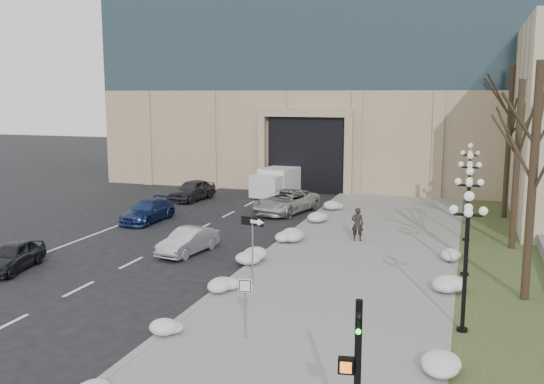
{
  "coord_description": "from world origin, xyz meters",
  "views": [
    {
      "loc": [
        8.23,
        -13.9,
        7.84
      ],
      "look_at": [
        0.02,
        11.2,
        3.5
      ],
      "focal_mm": 40.0,
      "sensor_mm": 36.0,
      "label": 1
    }
  ],
  "objects_px": {
    "car_d": "(286,202)",
    "car_e": "(192,190)",
    "car_a": "(12,256)",
    "keep_sign": "(245,296)",
    "car_c": "(148,211)",
    "lamppost_c": "(469,185)",
    "one_way_sign": "(256,230)",
    "car_b": "(188,241)",
    "box_truck": "(282,181)",
    "pedestrian": "(357,224)",
    "lamppost_a": "(467,243)",
    "lamppost_d": "(469,170)",
    "lamppost_b": "(468,207)"
  },
  "relations": [
    {
      "from": "keep_sign",
      "to": "lamppost_a",
      "type": "height_order",
      "value": "lamppost_a"
    },
    {
      "from": "car_c",
      "to": "lamppost_d",
      "type": "height_order",
      "value": "lamppost_d"
    },
    {
      "from": "pedestrian",
      "to": "lamppost_a",
      "type": "xyz_separation_m",
      "value": [
        5.48,
        -11.11,
        2.07
      ]
    },
    {
      "from": "car_b",
      "to": "car_c",
      "type": "xyz_separation_m",
      "value": [
        -5.68,
        6.07,
        0.03
      ]
    },
    {
      "from": "car_b",
      "to": "lamppost_a",
      "type": "xyz_separation_m",
      "value": [
        12.99,
        -6.34,
        2.45
      ]
    },
    {
      "from": "car_a",
      "to": "pedestrian",
      "type": "height_order",
      "value": "pedestrian"
    },
    {
      "from": "car_c",
      "to": "box_truck",
      "type": "relative_size",
      "value": 0.66
    },
    {
      "from": "car_b",
      "to": "car_e",
      "type": "height_order",
      "value": "car_e"
    },
    {
      "from": "keep_sign",
      "to": "lamppost_d",
      "type": "height_order",
      "value": "lamppost_d"
    },
    {
      "from": "car_d",
      "to": "car_e",
      "type": "height_order",
      "value": "same"
    },
    {
      "from": "pedestrian",
      "to": "lamppost_b",
      "type": "bearing_deg",
      "value": 132.32
    },
    {
      "from": "car_b",
      "to": "lamppost_a",
      "type": "bearing_deg",
      "value": -16.6
    },
    {
      "from": "car_a",
      "to": "keep_sign",
      "type": "bearing_deg",
      "value": -28.11
    },
    {
      "from": "car_b",
      "to": "box_truck",
      "type": "bearing_deg",
      "value": 102.24
    },
    {
      "from": "lamppost_a",
      "to": "lamppost_d",
      "type": "distance_m",
      "value": 19.5
    },
    {
      "from": "car_a",
      "to": "one_way_sign",
      "type": "xyz_separation_m",
      "value": [
        11.16,
        1.12,
        1.75
      ]
    },
    {
      "from": "car_c",
      "to": "keep_sign",
      "type": "bearing_deg",
      "value": -49.84
    },
    {
      "from": "car_e",
      "to": "one_way_sign",
      "type": "height_order",
      "value": "one_way_sign"
    },
    {
      "from": "lamppost_b",
      "to": "lamppost_c",
      "type": "xyz_separation_m",
      "value": [
        0.0,
        6.5,
        0.0
      ]
    },
    {
      "from": "car_c",
      "to": "lamppost_c",
      "type": "bearing_deg",
      "value": 3.39
    },
    {
      "from": "car_e",
      "to": "keep_sign",
      "type": "xyz_separation_m",
      "value": [
        12.74,
        -22.83,
        0.76
      ]
    },
    {
      "from": "car_d",
      "to": "lamppost_b",
      "type": "distance_m",
      "value": 16.1
    },
    {
      "from": "box_truck",
      "to": "one_way_sign",
      "type": "bearing_deg",
      "value": -66.34
    },
    {
      "from": "car_a",
      "to": "car_d",
      "type": "xyz_separation_m",
      "value": [
        7.84,
        16.3,
        0.11
      ]
    },
    {
      "from": "car_a",
      "to": "lamppost_d",
      "type": "distance_m",
      "value": 26.55
    },
    {
      "from": "lamppost_b",
      "to": "box_truck",
      "type": "bearing_deg",
      "value": 127.09
    },
    {
      "from": "car_d",
      "to": "car_e",
      "type": "relative_size",
      "value": 1.23
    },
    {
      "from": "car_d",
      "to": "car_c",
      "type": "bearing_deg",
      "value": -129.74
    },
    {
      "from": "lamppost_a",
      "to": "car_e",
      "type": "bearing_deg",
      "value": 133.9
    },
    {
      "from": "car_c",
      "to": "lamppost_c",
      "type": "height_order",
      "value": "lamppost_c"
    },
    {
      "from": "lamppost_c",
      "to": "lamppost_d",
      "type": "height_order",
      "value": "same"
    },
    {
      "from": "car_b",
      "to": "one_way_sign",
      "type": "distance_m",
      "value": 6.51
    },
    {
      "from": "car_b",
      "to": "lamppost_c",
      "type": "distance_m",
      "value": 14.8
    },
    {
      "from": "lamppost_a",
      "to": "box_truck",
      "type": "bearing_deg",
      "value": 119.19
    },
    {
      "from": "car_a",
      "to": "lamppost_a",
      "type": "relative_size",
      "value": 0.8
    },
    {
      "from": "pedestrian",
      "to": "car_a",
      "type": "bearing_deg",
      "value": 27.76
    },
    {
      "from": "car_a",
      "to": "car_d",
      "type": "distance_m",
      "value": 18.09
    },
    {
      "from": "car_e",
      "to": "lamppost_a",
      "type": "bearing_deg",
      "value": -39.25
    },
    {
      "from": "pedestrian",
      "to": "lamppost_d",
      "type": "bearing_deg",
      "value": -130.73
    },
    {
      "from": "car_a",
      "to": "box_truck",
      "type": "relative_size",
      "value": 0.55
    },
    {
      "from": "car_d",
      "to": "lamppost_d",
      "type": "distance_m",
      "value": 11.76
    },
    {
      "from": "car_a",
      "to": "car_b",
      "type": "bearing_deg",
      "value": 28.63
    },
    {
      "from": "car_c",
      "to": "car_e",
      "type": "relative_size",
      "value": 1.02
    },
    {
      "from": "car_a",
      "to": "car_e",
      "type": "xyz_separation_m",
      "value": [
        -0.08,
        18.71,
        0.11
      ]
    },
    {
      "from": "car_d",
      "to": "pedestrian",
      "type": "bearing_deg",
      "value": -33.42
    },
    {
      "from": "car_b",
      "to": "box_truck",
      "type": "xyz_separation_m",
      "value": [
        -0.91,
        18.55,
        0.39
      ]
    },
    {
      "from": "car_b",
      "to": "car_c",
      "type": "bearing_deg",
      "value": 142.53
    },
    {
      "from": "car_b",
      "to": "pedestrian",
      "type": "relative_size",
      "value": 2.15
    },
    {
      "from": "car_d",
      "to": "lamppost_b",
      "type": "xyz_separation_m",
      "value": [
        11.38,
        -11.15,
        2.32
      ]
    },
    {
      "from": "one_way_sign",
      "to": "lamppost_c",
      "type": "xyz_separation_m",
      "value": [
        8.06,
        10.53,
        0.68
      ]
    }
  ]
}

